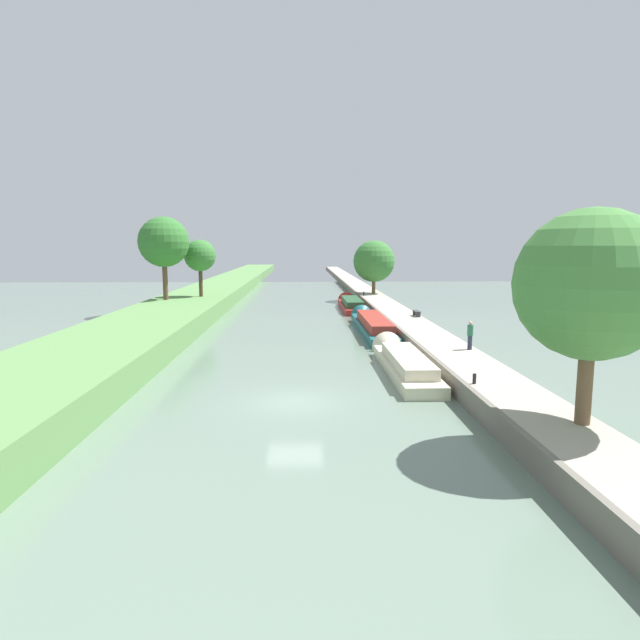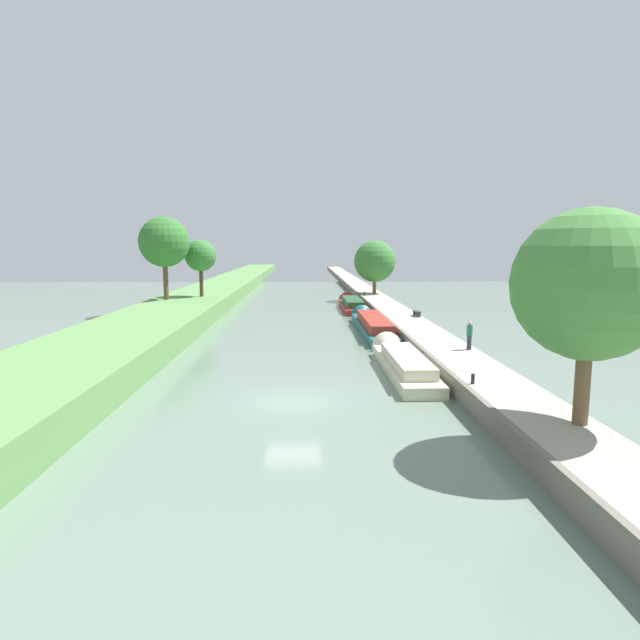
{
  "view_description": "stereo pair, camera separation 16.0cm",
  "coord_description": "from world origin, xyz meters",
  "px_view_note": "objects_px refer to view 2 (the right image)",
  "views": [
    {
      "loc": [
        0.33,
        -23.07,
        6.93
      ],
      "look_at": [
        1.79,
        19.3,
        1.0
      ],
      "focal_mm": 29.86,
      "sensor_mm": 36.0,
      "label": 1
    },
    {
      "loc": [
        0.49,
        -23.08,
        6.93
      ],
      "look_at": [
        1.79,
        19.3,
        1.0
      ],
      "focal_mm": 29.86,
      "sensor_mm": 36.0,
      "label": 2
    }
  ],
  "objects_px": {
    "narrowboat_cream": "(401,361)",
    "park_bench": "(417,312)",
    "narrowboat_red": "(351,304)",
    "mooring_bollard_near": "(473,379)",
    "mooring_bollard_far": "(364,294)",
    "person_walking": "(469,335)",
    "narrowboat_teal": "(372,324)"
  },
  "relations": [
    {
      "from": "park_bench",
      "to": "narrowboat_red",
      "type": "bearing_deg",
      "value": 107.49
    },
    {
      "from": "mooring_bollard_far",
      "to": "narrowboat_red",
      "type": "bearing_deg",
      "value": -110.87
    },
    {
      "from": "narrowboat_teal",
      "to": "mooring_bollard_far",
      "type": "xyz_separation_m",
      "value": [
        1.79,
        21.08,
        0.64
      ]
    },
    {
      "from": "narrowboat_cream",
      "to": "person_walking",
      "type": "distance_m",
      "value": 4.4
    },
    {
      "from": "narrowboat_teal",
      "to": "mooring_bollard_near",
      "type": "bearing_deg",
      "value": -85.03
    },
    {
      "from": "narrowboat_red",
      "to": "park_bench",
      "type": "height_order",
      "value": "park_bench"
    },
    {
      "from": "narrowboat_cream",
      "to": "narrowboat_teal",
      "type": "bearing_deg",
      "value": 89.67
    },
    {
      "from": "narrowboat_red",
      "to": "mooring_bollard_far",
      "type": "xyz_separation_m",
      "value": [
        2.07,
        5.44,
        0.68
      ]
    },
    {
      "from": "person_walking",
      "to": "park_bench",
      "type": "relative_size",
      "value": 1.11
    },
    {
      "from": "narrowboat_cream",
      "to": "narrowboat_red",
      "type": "height_order",
      "value": "narrowboat_red"
    },
    {
      "from": "narrowboat_teal",
      "to": "narrowboat_cream",
      "type": "bearing_deg",
      "value": -90.33
    },
    {
      "from": "narrowboat_red",
      "to": "park_bench",
      "type": "xyz_separation_m",
      "value": [
        4.37,
        -13.85,
        0.8
      ]
    },
    {
      "from": "narrowboat_teal",
      "to": "park_bench",
      "type": "distance_m",
      "value": 4.52
    },
    {
      "from": "narrowboat_cream",
      "to": "person_walking",
      "type": "xyz_separation_m",
      "value": [
        4.09,
        0.88,
        1.36
      ]
    },
    {
      "from": "narrowboat_cream",
      "to": "mooring_bollard_near",
      "type": "distance_m",
      "value": 7.07
    },
    {
      "from": "narrowboat_cream",
      "to": "park_bench",
      "type": "distance_m",
      "value": 16.17
    },
    {
      "from": "narrowboat_cream",
      "to": "narrowboat_red",
      "type": "relative_size",
      "value": 0.92
    },
    {
      "from": "person_walking",
      "to": "mooring_bollard_far",
      "type": "bearing_deg",
      "value": 93.73
    },
    {
      "from": "narrowboat_cream",
      "to": "mooring_bollard_far",
      "type": "xyz_separation_m",
      "value": [
        1.87,
        34.9,
        0.71
      ]
    },
    {
      "from": "narrowboat_red",
      "to": "person_walking",
      "type": "distance_m",
      "value": 28.93
    },
    {
      "from": "park_bench",
      "to": "narrowboat_cream",
      "type": "bearing_deg",
      "value": -104.93
    },
    {
      "from": "mooring_bollard_far",
      "to": "mooring_bollard_near",
      "type": "bearing_deg",
      "value": -90.0
    },
    {
      "from": "narrowboat_cream",
      "to": "park_bench",
      "type": "bearing_deg",
      "value": 75.07
    },
    {
      "from": "narrowboat_teal",
      "to": "narrowboat_red",
      "type": "distance_m",
      "value": 15.65
    },
    {
      "from": "park_bench",
      "to": "narrowboat_teal",
      "type": "bearing_deg",
      "value": -156.29
    },
    {
      "from": "narrowboat_teal",
      "to": "narrowboat_red",
      "type": "relative_size",
      "value": 1.21
    },
    {
      "from": "narrowboat_red",
      "to": "park_bench",
      "type": "distance_m",
      "value": 14.55
    },
    {
      "from": "narrowboat_red",
      "to": "mooring_bollard_far",
      "type": "relative_size",
      "value": 28.26
    },
    {
      "from": "narrowboat_cream",
      "to": "mooring_bollard_near",
      "type": "xyz_separation_m",
      "value": [
        1.87,
        -6.78,
        0.71
      ]
    },
    {
      "from": "mooring_bollard_near",
      "to": "mooring_bollard_far",
      "type": "xyz_separation_m",
      "value": [
        0.0,
        41.68,
        0.0
      ]
    },
    {
      "from": "mooring_bollard_far",
      "to": "park_bench",
      "type": "xyz_separation_m",
      "value": [
        2.29,
        -19.29,
        0.12
      ]
    },
    {
      "from": "narrowboat_cream",
      "to": "narrowboat_teal",
      "type": "relative_size",
      "value": 0.76
    }
  ]
}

